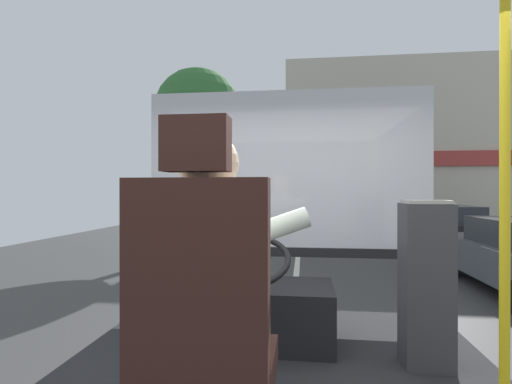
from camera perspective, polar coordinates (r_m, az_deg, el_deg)
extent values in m
cube|color=#393939|center=(10.79, 6.20, -9.08)|extent=(18.00, 44.00, 0.05)
cube|color=silver|center=(10.79, 6.20, -8.94)|extent=(0.12, 39.60, 0.00)
cube|color=#381E19|center=(1.62, -6.72, -24.54)|extent=(0.48, 0.48, 0.12)
cube|color=#381E19|center=(1.32, -8.74, -12.41)|extent=(0.48, 0.10, 0.66)
cube|color=#381E19|center=(1.30, -8.75, 6.93)|extent=(0.22, 0.10, 0.18)
cylinder|color=#332D28|center=(1.68, -2.38, -18.80)|extent=(0.14, 0.47, 0.14)
cylinder|color=#332D28|center=(1.72, -8.62, -18.38)|extent=(0.14, 0.47, 0.14)
cylinder|color=silver|center=(1.48, -7.01, -11.90)|extent=(0.37, 0.37, 0.62)
cube|color=navy|center=(1.65, -5.38, -8.02)|extent=(0.06, 0.01, 0.38)
sphere|color=beige|center=(1.45, -7.02, 4.26)|extent=(0.23, 0.23, 0.23)
cylinder|color=silver|center=(1.66, -0.71, -6.44)|extent=(0.52, 0.19, 0.25)
cylinder|color=silver|center=(1.71, -9.25, -6.24)|extent=(0.52, 0.19, 0.25)
cube|color=black|center=(2.84, -0.38, -17.25)|extent=(1.10, 0.56, 0.40)
cylinder|color=black|center=(2.43, -1.48, -13.35)|extent=(0.07, 0.21, 0.35)
torus|color=black|center=(2.33, -1.75, -9.87)|extent=(0.55, 0.52, 0.26)
cylinder|color=black|center=(2.33, -1.75, -9.87)|extent=(0.15, 0.15, 0.09)
cylinder|color=yellow|center=(2.06, 32.56, -0.96)|extent=(0.04, 0.04, 2.02)
cube|color=#333338|center=(2.61, 23.60, -12.31)|extent=(0.28, 0.24, 0.98)
cube|color=#9E9993|center=(2.55, 23.61, -1.32)|extent=(0.25, 0.22, 0.02)
cube|color=silver|center=(3.48, 4.46, 3.44)|extent=(2.50, 0.01, 1.40)
cube|color=black|center=(3.52, 4.45, -8.69)|extent=(2.50, 0.08, 0.08)
cylinder|color=#4C3828|center=(11.18, -8.51, -0.46)|extent=(0.26, 0.26, 3.18)
sphere|color=#2C642D|center=(11.41, -8.52, 11.57)|extent=(2.43, 2.43, 2.43)
cube|color=#BCB29E|center=(20.15, 22.41, 5.65)|extent=(12.17, 5.73, 7.28)
cube|color=#9E332D|center=(17.30, 24.99, 4.48)|extent=(11.69, 0.12, 0.60)
cylinder|color=black|center=(8.91, 26.46, -9.40)|extent=(0.14, 0.47, 0.47)
cube|color=black|center=(13.09, 25.58, -5.01)|extent=(1.86, 3.89, 0.59)
cube|color=#282D33|center=(12.83, 25.91, -2.80)|extent=(1.53, 2.14, 0.45)
cylinder|color=black|center=(14.54, 27.38, -5.65)|extent=(0.14, 0.48, 0.48)
cylinder|color=black|center=(14.03, 20.55, -5.86)|extent=(0.14, 0.48, 0.48)
cylinder|color=black|center=(12.32, 31.31, -6.71)|extent=(0.14, 0.48, 0.48)
cylinder|color=black|center=(11.71, 23.33, -7.06)|extent=(0.14, 0.48, 0.48)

